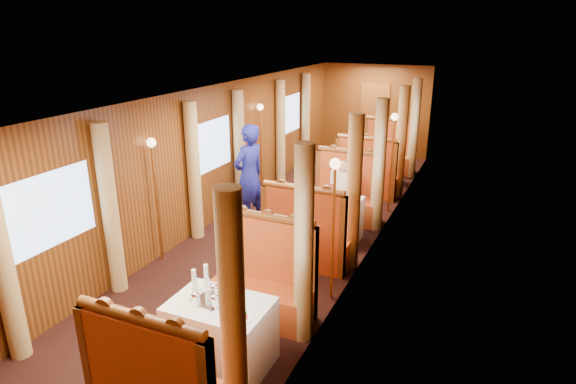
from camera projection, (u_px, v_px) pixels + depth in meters
The scene contains 47 objects.
floor at pixel (288, 232), 8.56m from camera, with size 3.00×12.00×0.01m, color black, non-canonical shape.
ceiling at pixel (288, 90), 7.74m from camera, with size 3.00×12.00×0.01m, color silver, non-canonical shape.
wall_far at pixel (375, 111), 13.35m from camera, with size 3.00×2.50×0.01m, color brown, non-canonical shape.
wall_left at pixel (212, 156), 8.72m from camera, with size 12.00×2.50×0.01m, color brown, non-canonical shape.
wall_right at pixel (375, 175), 7.58m from camera, with size 12.00×2.50×0.01m, color brown, non-canonical shape.
doorway_far at pixel (374, 120), 13.40m from camera, with size 0.80×0.04×2.00m, color brown.
table_near at pixel (221, 334), 5.13m from camera, with size 1.05×0.72×0.75m, color white.
banquette_near_aft at pixel (263, 285), 5.99m from camera, with size 1.30×0.55×1.34m.
table_mid at pixel (328, 219), 8.16m from camera, with size 1.05×0.72×0.75m, color white.
banquette_mid_fwd at pixel (307, 240), 7.26m from camera, with size 1.30×0.55×1.34m.
banquette_mid_aft at pixel (346, 198), 9.02m from camera, with size 1.30×0.55×1.34m.
table_far at pixel (378, 167), 11.18m from camera, with size 1.05×0.72×0.75m, color white.
banquette_far_fwd at pixel (367, 177), 10.29m from camera, with size 1.30×0.55×1.34m.
banquette_far_aft at pixel (388, 155), 12.05m from camera, with size 1.30×0.55×1.34m.
tea_tray at pixel (210, 301), 5.03m from camera, with size 0.34×0.26×0.01m, color silver.
teapot_left at pixel (196, 300), 4.94m from camera, with size 0.15×0.11×0.12m, color silver, non-canonical shape.
teapot_right at pixel (215, 303), 4.90m from camera, with size 0.15×0.11×0.12m, color silver, non-canonical shape.
teapot_back at pixel (214, 292), 5.09m from camera, with size 0.15×0.11×0.12m, color silver, non-canonical shape.
fruit_plate at pixel (241, 317), 4.74m from camera, with size 0.23×0.23×0.05m.
cup_inboard at pixel (194, 283), 5.19m from camera, with size 0.08×0.08×0.26m.
cup_outboard at pixel (206, 278), 5.30m from camera, with size 0.08×0.08×0.26m.
rose_vase_mid at pixel (332, 188), 8.00m from camera, with size 0.06×0.06×0.36m.
rose_vase_far at pixel (381, 144), 10.99m from camera, with size 0.06×0.06×0.36m.
window_left_near at pixel (52, 209), 5.62m from camera, with size 1.20×0.90×0.01m, color #8DADD7, non-canonical shape.
curtain_left_near_a at pixel (2, 260), 5.00m from camera, with size 0.22×0.22×2.35m, color tan.
curtain_left_near_b at pixel (110, 210), 6.35m from camera, with size 0.22×0.22×2.35m, color tan.
window_right_near at pixel (283, 255), 4.50m from camera, with size 1.20×0.90×0.01m, color #8DADD7, non-canonical shape.
curtain_right_near_a at pixel (233, 323), 3.95m from camera, with size 0.22×0.22×2.35m, color tan.
curtain_right_near_b at pixel (304, 247), 5.30m from camera, with size 0.22×0.22×2.35m, color tan.
window_left_mid at pixel (213, 145), 8.65m from camera, with size 1.20×0.90×0.01m, color #8DADD7, non-canonical shape.
curtain_left_mid_a at pixel (194, 172), 8.03m from camera, with size 0.22×0.22×2.35m, color tan.
curtain_left_mid_b at pixel (239, 151), 9.38m from camera, with size 0.22×0.22×2.35m, color tan.
window_right_mid at pixel (375, 163), 7.52m from camera, with size 1.20×0.90×0.01m, color #8DADD7, non-canonical shape.
curtain_right_mid_a at pixel (353, 194), 6.98m from camera, with size 0.22×0.22×2.35m, color tan.
curtain_right_mid_b at pixel (379, 166), 8.33m from camera, with size 0.22×0.22×2.35m, color tan.
window_left_far at pixel (290, 114), 11.68m from camera, with size 1.20×0.90×0.01m, color #8DADD7, non-canonical shape.
curtain_left_far_a at pixel (281, 132), 11.05m from camera, with size 0.22×0.22×2.35m, color tan.
curtain_left_far_b at pixel (306, 120), 12.40m from camera, with size 0.22×0.22×2.35m, color tan.
window_right_far at pixel (414, 123), 10.55m from camera, with size 1.20×0.90×0.01m, color #8DADD7, non-canonical shape.
curtain_right_far_a at pixel (401, 143), 10.01m from camera, with size 0.22×0.22×2.35m, color tan.
curtain_right_far_b at pixel (414, 129), 11.36m from camera, with size 0.22×0.22×2.35m, color tan.
sconce_left_fore at pixel (154, 175), 7.13m from camera, with size 0.14×0.14×1.95m.
sconce_right_fore at pixel (334, 201), 6.06m from camera, with size 0.14×0.14×1.95m.
sconce_left_aft at pixel (261, 131), 10.15m from camera, with size 0.14×0.14×1.95m.
sconce_right_aft at pixel (393, 143), 9.09m from camera, with size 0.14×0.14×1.95m.
steward at pixel (249, 176), 8.59m from camera, with size 0.69×0.45×1.88m, color navy.
passenger at pixel (342, 186), 8.66m from camera, with size 0.40×0.44×0.76m.
Camera 1 is at (3.15, -7.19, 3.49)m, focal length 30.00 mm.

